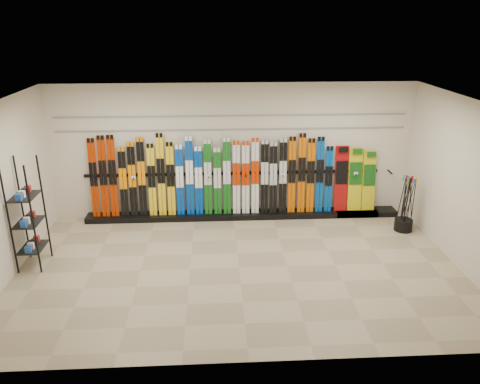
{
  "coord_description": "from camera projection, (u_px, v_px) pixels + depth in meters",
  "views": [
    {
      "loc": [
        -0.4,
        -7.5,
        4.31
      ],
      "look_at": [
        0.08,
        1.0,
        1.1
      ],
      "focal_mm": 35.0,
      "sensor_mm": 36.0,
      "label": 1
    }
  ],
  "objects": [
    {
      "name": "back_wall",
      "position": [
        233.0,
        151.0,
        10.35
      ],
      "size": [
        8.0,
        0.0,
        8.0
      ],
      "primitive_type": "plane",
      "rotation": [
        1.57,
        0.0,
        0.0
      ],
      "color": "beige",
      "rests_on": "floor"
    },
    {
      "name": "right_wall",
      "position": [
        465.0,
        186.0,
        8.23
      ],
      "size": [
        0.0,
        5.0,
        5.0
      ],
      "primitive_type": "plane",
      "rotation": [
        1.57,
        0.0,
        -1.57
      ],
      "color": "beige",
      "rests_on": "floor"
    },
    {
      "name": "accessory_rack",
      "position": [
        27.0,
        214.0,
        8.31
      ],
      "size": [
        0.4,
        0.6,
        2.01
      ],
      "primitive_type": "cube",
      "color": "black",
      "rests_on": "floor"
    },
    {
      "name": "left_wall",
      "position": [
        0.0,
        196.0,
        7.8
      ],
      "size": [
        0.0,
        5.0,
        5.0
      ],
      "primitive_type": "plane",
      "rotation": [
        1.57,
        0.0,
        1.57
      ],
      "color": "beige",
      "rests_on": "floor"
    },
    {
      "name": "slatwall_rail_0",
      "position": [
        233.0,
        129.0,
        10.16
      ],
      "size": [
        7.6,
        0.02,
        0.03
      ],
      "primitive_type": "cube",
      "color": "gray",
      "rests_on": "back_wall"
    },
    {
      "name": "floor",
      "position": [
        239.0,
        268.0,
        8.54
      ],
      "size": [
        8.0,
        8.0,
        0.0
      ],
      "primitive_type": "plane",
      "color": "gray",
      "rests_on": "ground"
    },
    {
      "name": "ceiling",
      "position": [
        239.0,
        103.0,
        7.49
      ],
      "size": [
        8.0,
        8.0,
        0.0
      ],
      "primitive_type": "plane",
      "rotation": [
        3.14,
        0.0,
        0.0
      ],
      "color": "silver",
      "rests_on": "back_wall"
    },
    {
      "name": "ski_rack_base",
      "position": [
        243.0,
        215.0,
        10.66
      ],
      "size": [
        8.0,
        0.4,
        0.12
      ],
      "primitive_type": "cube",
      "color": "black",
      "rests_on": "floor"
    },
    {
      "name": "slatwall_rail_1",
      "position": [
        233.0,
        116.0,
        10.05
      ],
      "size": [
        7.6,
        0.02,
        0.03
      ],
      "primitive_type": "cube",
      "color": "gray",
      "rests_on": "back_wall"
    },
    {
      "name": "pole_bin",
      "position": [
        403.0,
        225.0,
        10.0
      ],
      "size": [
        0.38,
        0.38,
        0.25
      ],
      "primitive_type": "cylinder",
      "color": "black",
      "rests_on": "floor"
    },
    {
      "name": "skis",
      "position": [
        212.0,
        177.0,
        10.34
      ],
      "size": [
        5.37,
        0.2,
        1.84
      ],
      "color": "#A52500",
      "rests_on": "ski_rack_base"
    },
    {
      "name": "ski_poles",
      "position": [
        407.0,
        204.0,
        9.84
      ],
      "size": [
        0.27,
        0.38,
        1.18
      ],
      "color": "black",
      "rests_on": "pole_bin"
    },
    {
      "name": "snowboards",
      "position": [
        355.0,
        180.0,
        10.59
      ],
      "size": [
        0.94,
        0.23,
        1.49
      ],
      "color": "#990C0C",
      "rests_on": "ski_rack_base"
    }
  ]
}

